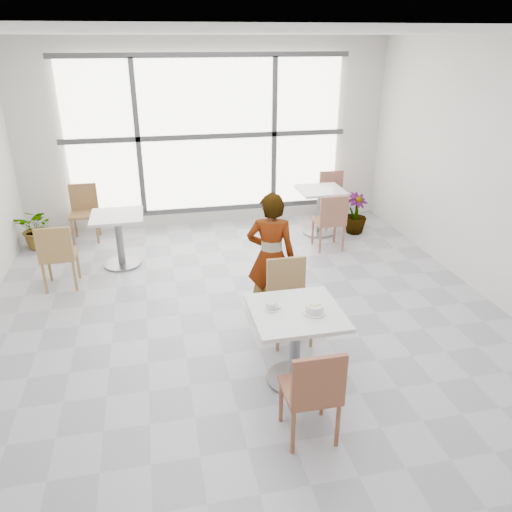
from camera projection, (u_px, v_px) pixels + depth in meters
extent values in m
plane|color=#9E9EA5|center=(250.00, 327.00, 5.55)|extent=(7.00, 7.00, 0.00)
plane|color=white|center=(249.00, 33.00, 4.34)|extent=(7.00, 7.00, 0.00)
plane|color=silver|center=(207.00, 135.00, 8.07)|extent=(6.00, 0.00, 6.00)
plane|color=silver|center=(439.00, 477.00, 1.81)|extent=(6.00, 0.00, 6.00)
cube|color=white|center=(208.00, 136.00, 8.02)|extent=(4.40, 0.04, 2.40)
cube|color=#3F3F42|center=(208.00, 136.00, 7.99)|extent=(4.60, 0.05, 0.08)
cube|color=#3F3F42|center=(138.00, 139.00, 7.78)|extent=(0.08, 0.05, 2.40)
cube|color=#3F3F42|center=(274.00, 134.00, 8.20)|extent=(0.08, 0.05, 2.40)
cube|color=#3F3F42|center=(211.00, 209.00, 8.49)|extent=(4.60, 0.05, 0.08)
cube|color=#3F3F42|center=(205.00, 55.00, 7.50)|extent=(4.60, 0.05, 0.08)
cube|color=silver|center=(296.00, 313.00, 4.41)|extent=(0.80, 0.80, 0.04)
cylinder|color=slate|center=(295.00, 348.00, 4.56)|extent=(0.10, 0.10, 0.71)
cylinder|color=slate|center=(294.00, 378.00, 4.70)|extent=(0.52, 0.52, 0.03)
cube|color=brown|center=(310.00, 390.00, 3.90)|extent=(0.42, 0.42, 0.04)
cube|color=brown|center=(319.00, 381.00, 3.64)|extent=(0.42, 0.04, 0.42)
cylinder|color=brown|center=(322.00, 395.00, 4.19)|extent=(0.04, 0.04, 0.41)
cylinder|color=brown|center=(338.00, 425.00, 3.87)|extent=(0.04, 0.04, 0.41)
cylinder|color=brown|center=(281.00, 401.00, 4.12)|extent=(0.04, 0.04, 0.41)
cylinder|color=brown|center=(293.00, 432.00, 3.80)|extent=(0.04, 0.04, 0.41)
cube|color=#967448|center=(290.00, 304.00, 5.16)|extent=(0.42, 0.42, 0.04)
cube|color=#967448|center=(286.00, 276.00, 5.24)|extent=(0.42, 0.04, 0.42)
cylinder|color=#967448|center=(278.00, 334.00, 5.06)|extent=(0.04, 0.04, 0.41)
cylinder|color=#967448|center=(269.00, 316.00, 5.38)|extent=(0.04, 0.04, 0.41)
cylinder|color=#967448|center=(311.00, 330.00, 5.12)|extent=(0.04, 0.04, 0.41)
cylinder|color=#967448|center=(301.00, 312.00, 5.45)|extent=(0.04, 0.04, 0.41)
cylinder|color=silver|center=(314.00, 312.00, 4.36)|extent=(0.21, 0.21, 0.01)
cylinder|color=silver|center=(314.00, 308.00, 4.34)|extent=(0.16, 0.16, 0.07)
torus|color=silver|center=(314.00, 305.00, 4.33)|extent=(0.16, 0.16, 0.01)
cylinder|color=tan|center=(314.00, 308.00, 4.35)|extent=(0.14, 0.14, 0.05)
cylinder|color=#F2EB9C|center=(316.00, 306.00, 4.32)|extent=(0.03, 0.03, 0.01)
cylinder|color=#EBE597|center=(318.00, 306.00, 4.32)|extent=(0.03, 0.03, 0.01)
cylinder|color=beige|center=(314.00, 306.00, 4.30)|extent=(0.03, 0.03, 0.02)
cylinder|color=beige|center=(315.00, 305.00, 4.31)|extent=(0.03, 0.03, 0.02)
cylinder|color=beige|center=(313.00, 305.00, 4.33)|extent=(0.03, 0.03, 0.01)
cylinder|color=#F3EC9D|center=(314.00, 305.00, 4.33)|extent=(0.03, 0.03, 0.02)
cylinder|color=beige|center=(320.00, 305.00, 4.33)|extent=(0.03, 0.03, 0.02)
cylinder|color=beige|center=(312.00, 305.00, 4.32)|extent=(0.03, 0.03, 0.02)
cylinder|color=#F8ECA0|center=(313.00, 305.00, 4.33)|extent=(0.03, 0.03, 0.02)
cylinder|color=beige|center=(317.00, 305.00, 4.32)|extent=(0.03, 0.03, 0.02)
cylinder|color=#F8E3A0|center=(313.00, 307.00, 4.31)|extent=(0.03, 0.03, 0.02)
cylinder|color=beige|center=(314.00, 304.00, 4.35)|extent=(0.03, 0.03, 0.02)
cylinder|color=#F2E49C|center=(311.00, 305.00, 4.32)|extent=(0.03, 0.03, 0.01)
cylinder|color=beige|center=(316.00, 307.00, 4.31)|extent=(0.03, 0.03, 0.02)
cylinder|color=silver|center=(271.00, 309.00, 4.42)|extent=(0.13, 0.13, 0.01)
cylinder|color=silver|center=(271.00, 306.00, 4.40)|extent=(0.08, 0.08, 0.06)
torus|color=silver|center=(276.00, 305.00, 4.41)|extent=(0.05, 0.01, 0.05)
cylinder|color=black|center=(271.00, 303.00, 4.39)|extent=(0.07, 0.07, 0.00)
cube|color=#ABABB0|center=(277.00, 309.00, 4.40)|extent=(0.09, 0.05, 0.00)
sphere|color=#ABABB0|center=(280.00, 308.00, 4.42)|extent=(0.02, 0.02, 0.02)
imported|color=black|center=(271.00, 256.00, 5.52)|extent=(0.61, 0.49, 1.47)
cube|color=silver|center=(117.00, 216.00, 6.77)|extent=(0.70, 0.70, 0.04)
cylinder|color=slate|center=(120.00, 242.00, 6.93)|extent=(0.10, 0.10, 0.71)
cylinder|color=slate|center=(123.00, 264.00, 7.06)|extent=(0.52, 0.52, 0.03)
cube|color=silver|center=(321.00, 190.00, 7.92)|extent=(0.70, 0.70, 0.04)
cylinder|color=slate|center=(320.00, 213.00, 8.07)|extent=(0.10, 0.10, 0.71)
cylinder|color=slate|center=(319.00, 232.00, 8.21)|extent=(0.52, 0.52, 0.03)
cube|color=#9C7641|center=(59.00, 255.00, 6.30)|extent=(0.42, 0.42, 0.04)
cube|color=#9C7641|center=(54.00, 244.00, 6.04)|extent=(0.42, 0.04, 0.42)
cylinder|color=#9C7641|center=(78.00, 264.00, 6.59)|extent=(0.04, 0.04, 0.41)
cylinder|color=#9C7641|center=(75.00, 276.00, 6.27)|extent=(0.04, 0.04, 0.41)
cylinder|color=#9C7641|center=(49.00, 267.00, 6.52)|extent=(0.04, 0.04, 0.41)
cylinder|color=#9C7641|center=(45.00, 279.00, 6.20)|extent=(0.04, 0.04, 0.41)
cube|color=olive|center=(84.00, 214.00, 7.76)|extent=(0.42, 0.42, 0.04)
cube|color=olive|center=(83.00, 197.00, 7.84)|extent=(0.42, 0.04, 0.42)
cylinder|color=olive|center=(73.00, 233.00, 7.66)|extent=(0.04, 0.04, 0.41)
cylinder|color=olive|center=(76.00, 225.00, 7.98)|extent=(0.04, 0.04, 0.41)
cylinder|color=olive|center=(97.00, 231.00, 7.73)|extent=(0.04, 0.04, 0.41)
cylinder|color=olive|center=(99.00, 223.00, 8.05)|extent=(0.04, 0.04, 0.41)
cube|color=#925A44|center=(329.00, 221.00, 7.47)|extent=(0.42, 0.42, 0.04)
cube|color=#925A44|center=(334.00, 211.00, 7.21)|extent=(0.42, 0.04, 0.42)
cylinder|color=#925A44|center=(335.00, 230.00, 7.75)|extent=(0.04, 0.04, 0.41)
cylinder|color=#925A44|center=(343.00, 239.00, 7.43)|extent=(0.04, 0.04, 0.41)
cylinder|color=#925A44|center=(313.00, 232.00, 7.69)|extent=(0.04, 0.04, 0.41)
cylinder|color=#925A44|center=(320.00, 240.00, 7.36)|extent=(0.04, 0.04, 0.41)
cube|color=#945D48|center=(334.00, 199.00, 8.49)|extent=(0.42, 0.42, 0.04)
cube|color=#945D48|center=(331.00, 183.00, 8.56)|extent=(0.42, 0.04, 0.42)
cylinder|color=#945D48|center=(327.00, 216.00, 8.38)|extent=(0.04, 0.04, 0.41)
cylinder|color=#945D48|center=(320.00, 209.00, 8.70)|extent=(0.04, 0.04, 0.41)
cylinder|color=#945D48|center=(347.00, 214.00, 8.45)|extent=(0.04, 0.04, 0.41)
cylinder|color=#945D48|center=(339.00, 208.00, 8.77)|extent=(0.04, 0.04, 0.41)
imported|color=#4C823E|center=(37.00, 228.00, 7.52)|extent=(0.68, 0.62, 0.64)
imported|color=#3E7437|center=(355.00, 213.00, 8.10)|extent=(0.46, 0.46, 0.66)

